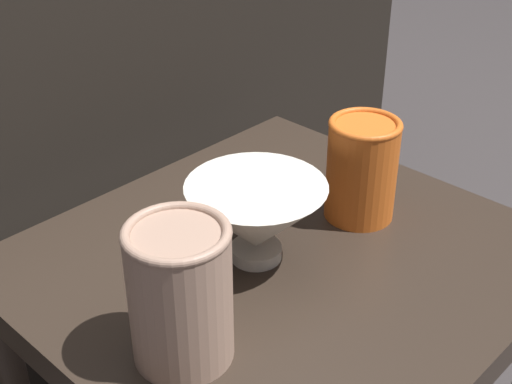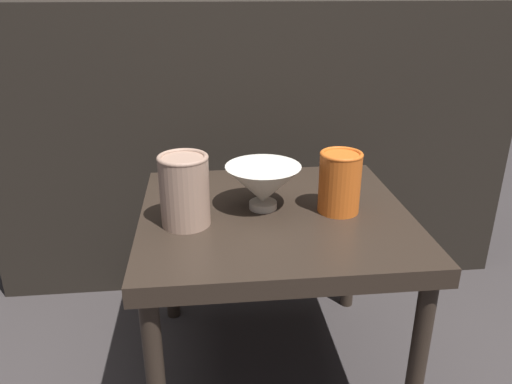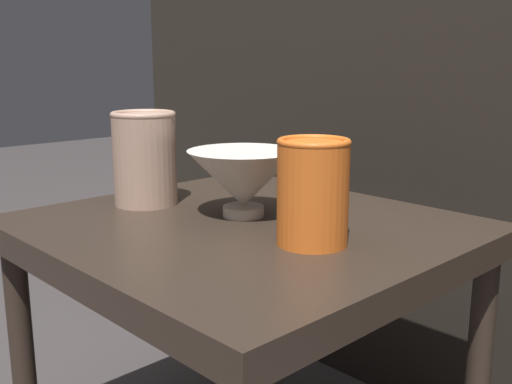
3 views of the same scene
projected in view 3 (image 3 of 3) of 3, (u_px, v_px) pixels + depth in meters
The scene contains 5 objects.
table at pixel (245, 254), 0.87m from camera, with size 0.58×0.54×0.43m.
couch_backdrop at pixel (459, 170), 1.29m from camera, with size 1.54×0.50×0.84m.
bowl at pixel (243, 179), 0.88m from camera, with size 0.16×0.16×0.10m.
vase_textured_left at pixel (145, 157), 0.95m from camera, with size 0.10×0.10×0.15m.
vase_colorful_right at pixel (313, 190), 0.74m from camera, with size 0.09×0.09×0.13m.
Camera 3 is at (0.61, -0.56, 0.65)m, focal length 42.00 mm.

